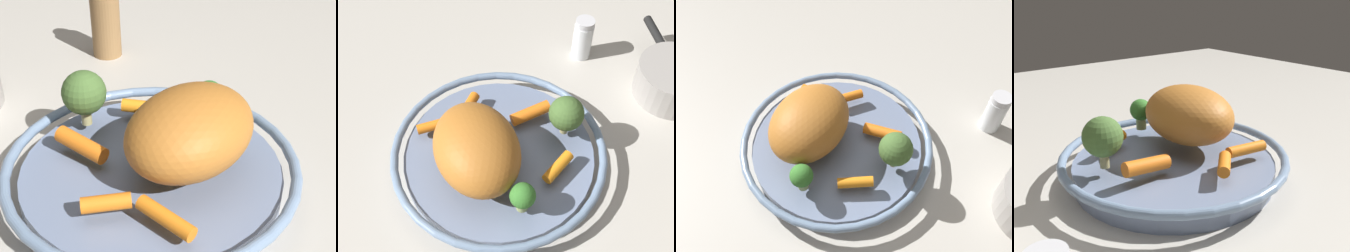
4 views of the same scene
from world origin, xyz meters
TOP-DOWN VIEW (x-y plane):
  - ground_plane at (0.00, 0.00)m, footprint 1.89×1.89m
  - serving_bowl at (0.00, 0.00)m, footprint 0.35×0.35m
  - roast_chicken_piece at (0.04, 0.02)m, footprint 0.14×0.18m
  - baby_carrot_right at (-0.06, 0.07)m, footprint 0.06×0.04m
  - baby_carrot_back at (-0.07, -0.04)m, footprint 0.07×0.02m
  - baby_carrot_near_rim at (0.01, -0.10)m, footprint 0.05×0.05m
  - baby_carrot_center at (0.07, -0.08)m, footprint 0.07×0.02m
  - broccoli_floret_small at (-0.11, 0.01)m, footprint 0.06×0.06m
  - broccoli_floret_edge at (0.01, 0.11)m, footprint 0.04×0.04m
  - salt_shaker at (-0.25, -0.17)m, footprint 0.04×0.04m
  - saucepan at (-0.35, -0.01)m, footprint 0.14×0.22m

SIDE VIEW (x-z plane):
  - ground_plane at x=0.00m, z-range 0.00..0.00m
  - serving_bowl at x=0.00m, z-range 0.00..0.04m
  - saucepan at x=-0.35m, z-range 0.00..0.06m
  - salt_shaker at x=-0.25m, z-range 0.00..0.09m
  - baby_carrot_center at x=0.07m, z-range 0.04..0.06m
  - baby_carrot_near_rim at x=0.01m, z-range 0.04..0.06m
  - baby_carrot_right at x=-0.06m, z-range 0.04..0.06m
  - baby_carrot_back at x=-0.07m, z-range 0.04..0.07m
  - broccoli_floret_edge at x=0.01m, z-range 0.05..0.10m
  - broccoli_floret_small at x=-0.11m, z-range 0.05..0.12m
  - roast_chicken_piece at x=0.04m, z-range 0.04..0.13m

